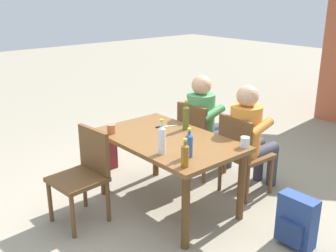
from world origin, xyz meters
TOP-DOWN VIEW (x-y plane):
  - ground_plane at (0.00, 0.00)m, footprint 24.00×24.00m
  - dining_table at (0.00, 0.00)m, footprint 1.42×0.87m
  - chair_far_right at (0.32, 0.73)m, footprint 0.46×0.46m
  - chair_far_left at (-0.31, 0.73)m, footprint 0.46×0.46m
  - chair_near_left at (-0.33, -0.73)m, footprint 0.47×0.47m
  - person_in_white_shirt at (0.32, 0.84)m, footprint 0.47×0.61m
  - person_in_plaid_shirt at (-0.32, 0.84)m, footprint 0.47×0.61m
  - bottle_blue at (0.46, -0.16)m, footprint 0.06×0.06m
  - bottle_olive at (-0.07, 0.30)m, footprint 0.06×0.06m
  - bottle_clear at (0.26, -0.29)m, footprint 0.06×0.06m
  - bottle_amber at (0.58, -0.33)m, footprint 0.06×0.06m
  - cup_glass at (0.63, 0.37)m, footprint 0.08×0.08m
  - cup_terracotta at (-0.46, -0.33)m, footprint 0.08×0.08m
  - table_knife at (-0.27, 0.19)m, footprint 0.11×0.23m
  - backpack_by_near_side at (-1.24, 0.03)m, footprint 0.32×0.23m
  - backpack_by_far_side at (1.19, 0.39)m, footprint 0.32×0.21m

SIDE VIEW (x-z plane):
  - ground_plane at x=0.00m, z-range 0.00..0.00m
  - backpack_by_near_side at x=-1.24m, z-range -0.01..0.41m
  - backpack_by_far_side at x=1.19m, z-range -0.01..0.44m
  - chair_far_right at x=0.32m, z-range 0.05..0.92m
  - chair_far_left at x=-0.31m, z-range 0.05..0.92m
  - chair_near_left at x=-0.33m, z-range 0.05..0.92m
  - dining_table at x=0.00m, z-range 0.26..0.99m
  - person_in_white_shirt at x=0.32m, z-range 0.07..1.25m
  - person_in_plaid_shirt at x=-0.32m, z-range 0.07..1.25m
  - table_knife at x=-0.27m, z-range 0.72..0.74m
  - cup_terracotta at x=-0.46m, z-range 0.72..0.81m
  - cup_glass at x=0.63m, z-range 0.72..0.82m
  - bottle_amber at x=0.58m, z-range 0.71..0.95m
  - bottle_blue at x=0.46m, z-range 0.71..0.96m
  - bottle_olive at x=-0.07m, z-range 0.70..1.01m
  - bottle_clear at x=0.26m, z-range 0.70..1.01m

